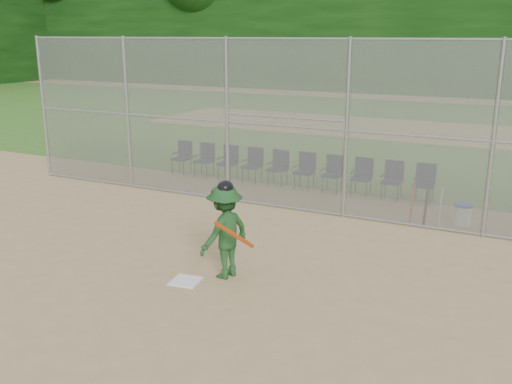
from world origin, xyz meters
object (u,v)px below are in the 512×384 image
at_px(batter_at_plate, 225,231).
at_px(chair_0, 181,158).
at_px(home_plate, 186,281).
at_px(water_cooler, 463,214).

bearing_deg(batter_at_plate, chair_0, 128.78).
xyz_separation_m(batter_at_plate, chair_0, (-4.83, 6.02, -0.35)).
xyz_separation_m(home_plate, water_cooler, (3.83, 5.19, 0.23)).
distance_m(water_cooler, chair_0, 8.28).
bearing_deg(batter_at_plate, home_plate, -134.86).
height_order(batter_at_plate, water_cooler, batter_at_plate).
xyz_separation_m(home_plate, batter_at_plate, (0.50, 0.50, 0.82)).
height_order(home_plate, batter_at_plate, batter_at_plate).
bearing_deg(water_cooler, home_plate, -126.49).
relative_size(home_plate, chair_0, 0.49).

